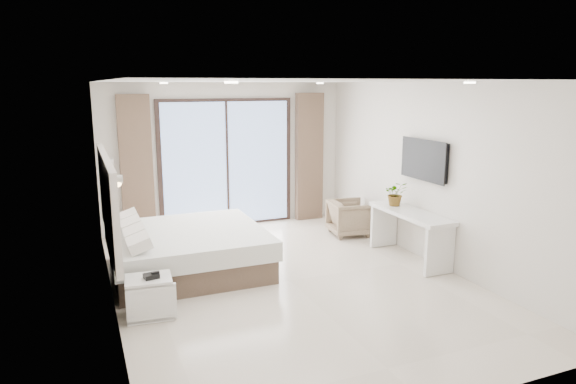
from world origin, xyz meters
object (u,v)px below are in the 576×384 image
nightstand (149,297)px  console_desk (410,224)px  bed (186,250)px  armchair (350,216)px

nightstand → console_desk: bearing=12.3°
bed → nightstand: bed is taller
bed → console_desk: (3.27, -0.82, 0.25)m
bed → console_desk: console_desk is taller
bed → armchair: 3.16m
console_desk → armchair: 1.56m
nightstand → console_desk: size_ratio=0.35×
nightstand → armchair: 4.30m
console_desk → armchair: console_desk is taller
armchair → nightstand: bearing=125.7°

